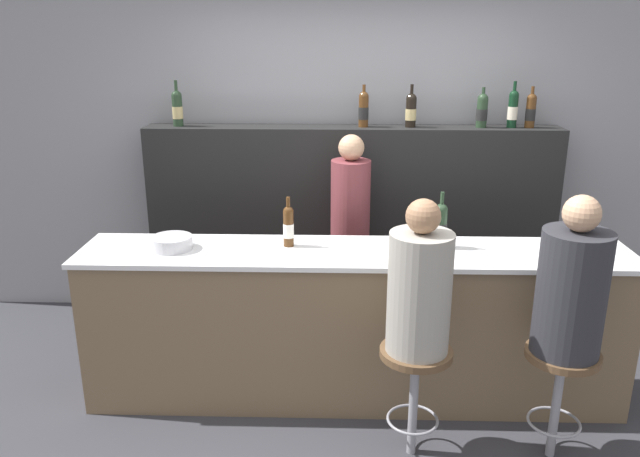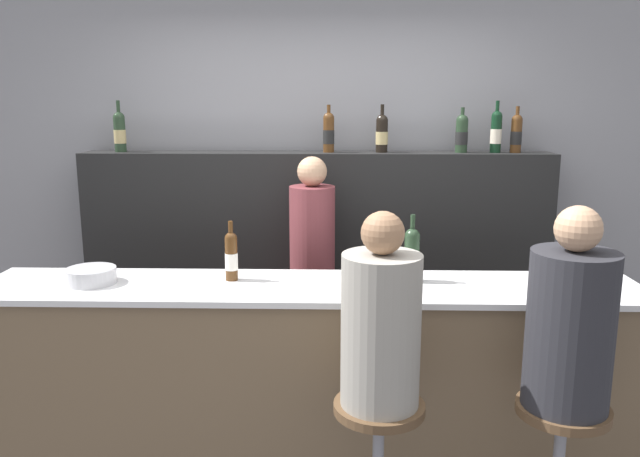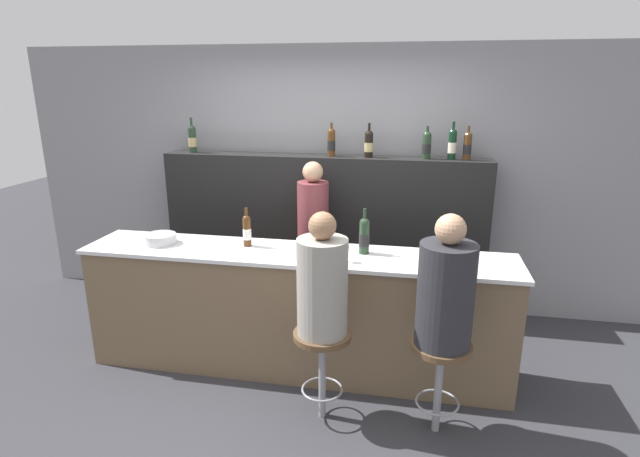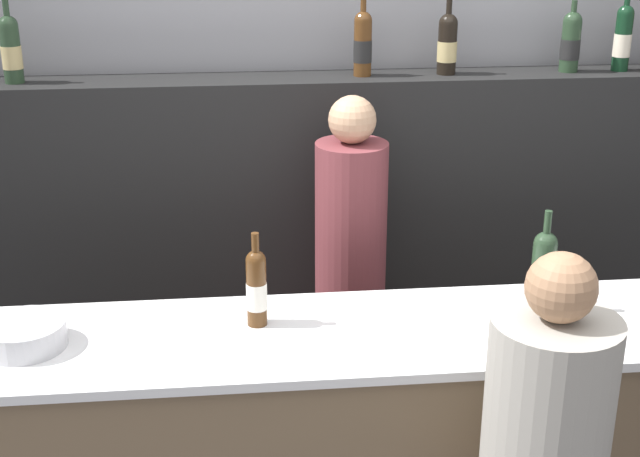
{
  "view_description": "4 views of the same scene",
  "coord_description": "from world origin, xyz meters",
  "px_view_note": "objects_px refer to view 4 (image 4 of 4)",
  "views": [
    {
      "loc": [
        -0.11,
        -3.28,
        2.28
      ],
      "look_at": [
        -0.21,
        0.23,
        1.15
      ],
      "focal_mm": 35.0,
      "sensor_mm": 36.0,
      "label": 1
    },
    {
      "loc": [
        0.13,
        -2.75,
        1.91
      ],
      "look_at": [
        0.05,
        0.31,
        1.28
      ],
      "focal_mm": 35.0,
      "sensor_mm": 36.0,
      "label": 2
    },
    {
      "loc": [
        0.87,
        -3.24,
        2.26
      ],
      "look_at": [
        0.19,
        0.27,
        1.2
      ],
      "focal_mm": 28.0,
      "sensor_mm": 36.0,
      "label": 3
    },
    {
      "loc": [
        -0.47,
        -2.2,
        2.3
      ],
      "look_at": [
        -0.21,
        0.33,
        1.33
      ],
      "focal_mm": 50.0,
      "sensor_mm": 36.0,
      "label": 4
    }
  ],
  "objects_px": {
    "metal_bowl": "(24,335)",
    "wine_bottle_counter_1": "(543,271)",
    "wine_bottle_backbar_3": "(571,41)",
    "bartender": "(350,301)",
    "wine_bottle_counter_0": "(256,287)",
    "wine_bottle_backbar_2": "(447,43)",
    "wine_glass_0": "(529,313)",
    "wine_bottle_backbar_0": "(11,49)",
    "guest_seated_left": "(547,422)",
    "wine_bottle_backbar_4": "(623,37)",
    "wine_bottle_backbar_1": "(363,43)"
  },
  "relations": [
    {
      "from": "metal_bowl",
      "to": "wine_bottle_counter_1",
      "type": "bearing_deg",
      "value": 2.77
    },
    {
      "from": "wine_bottle_backbar_3",
      "to": "bartender",
      "type": "height_order",
      "value": "wine_bottle_backbar_3"
    },
    {
      "from": "wine_bottle_backbar_3",
      "to": "bartender",
      "type": "xyz_separation_m",
      "value": [
        -0.98,
        -0.4,
        -0.96
      ]
    },
    {
      "from": "wine_bottle_counter_1",
      "to": "wine_bottle_counter_0",
      "type": "bearing_deg",
      "value": 180.0
    },
    {
      "from": "wine_bottle_backbar_3",
      "to": "metal_bowl",
      "type": "xyz_separation_m",
      "value": [
        -2.07,
        -1.16,
        -0.66
      ]
    },
    {
      "from": "wine_bottle_counter_0",
      "to": "wine_bottle_backbar_2",
      "type": "height_order",
      "value": "wine_bottle_backbar_2"
    },
    {
      "from": "wine_glass_0",
      "to": "metal_bowl",
      "type": "height_order",
      "value": "wine_glass_0"
    },
    {
      "from": "wine_bottle_backbar_0",
      "to": "bartender",
      "type": "distance_m",
      "value": 1.67
    },
    {
      "from": "wine_bottle_counter_0",
      "to": "wine_bottle_backbar_3",
      "type": "bearing_deg",
      "value": 38.32
    },
    {
      "from": "wine_glass_0",
      "to": "metal_bowl",
      "type": "distance_m",
      "value": 1.52
    },
    {
      "from": "wine_bottle_counter_0",
      "to": "guest_seated_left",
      "type": "relative_size",
      "value": 0.38
    },
    {
      "from": "wine_glass_0",
      "to": "guest_seated_left",
      "type": "height_order",
      "value": "guest_seated_left"
    },
    {
      "from": "wine_bottle_backbar_4",
      "to": "guest_seated_left",
      "type": "xyz_separation_m",
      "value": [
        -0.87,
        -1.73,
        -0.71
      ]
    },
    {
      "from": "wine_bottle_backbar_1",
      "to": "wine_glass_0",
      "type": "height_order",
      "value": "wine_bottle_backbar_1"
    },
    {
      "from": "wine_bottle_backbar_0",
      "to": "wine_bottle_backbar_1",
      "type": "xyz_separation_m",
      "value": [
        1.4,
        0.0,
        -0.0
      ]
    },
    {
      "from": "wine_bottle_counter_0",
      "to": "metal_bowl",
      "type": "bearing_deg",
      "value": -173.6
    },
    {
      "from": "wine_bottle_counter_1",
      "to": "wine_bottle_backbar_1",
      "type": "height_order",
      "value": "wine_bottle_backbar_1"
    },
    {
      "from": "metal_bowl",
      "to": "guest_seated_left",
      "type": "relative_size",
      "value": 0.3
    },
    {
      "from": "wine_glass_0",
      "to": "bartender",
      "type": "bearing_deg",
      "value": 115.23
    },
    {
      "from": "wine_bottle_backbar_1",
      "to": "bartender",
      "type": "xyz_separation_m",
      "value": [
        -0.1,
        -0.4,
        -0.97
      ]
    },
    {
      "from": "wine_bottle_counter_1",
      "to": "wine_bottle_backbar_1",
      "type": "bearing_deg",
      "value": 112.13
    },
    {
      "from": "wine_glass_0",
      "to": "wine_bottle_backbar_3",
      "type": "bearing_deg",
      "value": 66.79
    },
    {
      "from": "bartender",
      "to": "wine_bottle_backbar_1",
      "type": "bearing_deg",
      "value": 76.66
    },
    {
      "from": "wine_bottle_counter_1",
      "to": "wine_bottle_backbar_2",
      "type": "xyz_separation_m",
      "value": [
        -0.09,
        1.08,
        0.56
      ]
    },
    {
      "from": "metal_bowl",
      "to": "bartender",
      "type": "distance_m",
      "value": 1.37
    },
    {
      "from": "bartender",
      "to": "wine_glass_0",
      "type": "bearing_deg",
      "value": -64.77
    },
    {
      "from": "wine_bottle_backbar_2",
      "to": "wine_bottle_backbar_3",
      "type": "distance_m",
      "value": 0.53
    },
    {
      "from": "wine_glass_0",
      "to": "wine_bottle_backbar_4",
      "type": "bearing_deg",
      "value": 58.9
    },
    {
      "from": "wine_glass_0",
      "to": "metal_bowl",
      "type": "xyz_separation_m",
      "value": [
        -1.52,
        0.14,
        -0.06
      ]
    },
    {
      "from": "metal_bowl",
      "to": "wine_bottle_backbar_4",
      "type": "bearing_deg",
      "value": 26.77
    },
    {
      "from": "wine_bottle_backbar_1",
      "to": "bartender",
      "type": "height_order",
      "value": "wine_bottle_backbar_1"
    },
    {
      "from": "wine_bottle_backbar_1",
      "to": "metal_bowl",
      "type": "bearing_deg",
      "value": -135.82
    },
    {
      "from": "wine_bottle_counter_0",
      "to": "wine_bottle_backbar_0",
      "type": "bearing_deg",
      "value": 130.21
    },
    {
      "from": "wine_bottle_counter_0",
      "to": "wine_bottle_backbar_3",
      "type": "relative_size",
      "value": 1.05
    },
    {
      "from": "guest_seated_left",
      "to": "wine_bottle_backbar_3",
      "type": "bearing_deg",
      "value": 69.65
    },
    {
      "from": "wine_bottle_backbar_1",
      "to": "guest_seated_left",
      "type": "xyz_separation_m",
      "value": [
        0.24,
        -1.73,
        -0.7
      ]
    },
    {
      "from": "wine_glass_0",
      "to": "guest_seated_left",
      "type": "distance_m",
      "value": 0.45
    },
    {
      "from": "wine_bottle_backbar_1",
      "to": "wine_glass_0",
      "type": "relative_size",
      "value": 2.15
    },
    {
      "from": "wine_bottle_backbar_1",
      "to": "wine_glass_0",
      "type": "distance_m",
      "value": 1.46
    },
    {
      "from": "wine_bottle_backbar_4",
      "to": "metal_bowl",
      "type": "distance_m",
      "value": 2.66
    },
    {
      "from": "wine_bottle_counter_0",
      "to": "bartender",
      "type": "height_order",
      "value": "bartender"
    },
    {
      "from": "wine_bottle_backbar_3",
      "to": "wine_bottle_backbar_2",
      "type": "bearing_deg",
      "value": -180.0
    },
    {
      "from": "wine_bottle_backbar_4",
      "to": "wine_bottle_counter_1",
      "type": "bearing_deg",
      "value": -121.66
    },
    {
      "from": "wine_bottle_backbar_1",
      "to": "wine_bottle_backbar_2",
      "type": "relative_size",
      "value": 0.99
    },
    {
      "from": "wine_bottle_backbar_4",
      "to": "metal_bowl",
      "type": "relative_size",
      "value": 1.35
    },
    {
      "from": "wine_bottle_backbar_4",
      "to": "guest_seated_left",
      "type": "bearing_deg",
      "value": -116.64
    },
    {
      "from": "wine_bottle_backbar_1",
      "to": "wine_bottle_backbar_3",
      "type": "height_order",
      "value": "wine_bottle_backbar_1"
    },
    {
      "from": "wine_bottle_backbar_0",
      "to": "guest_seated_left",
      "type": "bearing_deg",
      "value": -46.49
    },
    {
      "from": "wine_bottle_counter_1",
      "to": "metal_bowl",
      "type": "distance_m",
      "value": 1.64
    },
    {
      "from": "metal_bowl",
      "to": "wine_bottle_backbar_2",
      "type": "bearing_deg",
      "value": 36.86
    }
  ]
}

